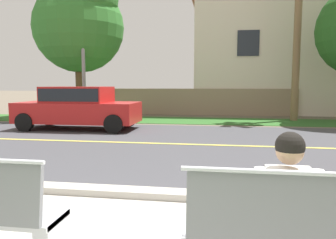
{
  "coord_description": "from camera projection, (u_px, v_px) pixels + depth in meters",
  "views": [
    {
      "loc": [
        0.81,
        -2.0,
        1.61
      ],
      "look_at": [
        -0.05,
        3.52,
        1.0
      ],
      "focal_mm": 34.27,
      "sensor_mm": 36.0,
      "label": 1
    }
  ],
  "objects": [
    {
      "name": "far_verge_grass",
      "position": [
        200.0,
        121.0,
        14.31
      ],
      "size": [
        48.0,
        2.8,
        0.02
      ],
      "primitive_type": "cube",
      "color": "#2D6026",
      "rests_on": "ground_plane"
    },
    {
      "name": "seated_person_white",
      "position": [
        285.0,
        200.0,
        2.59
      ],
      "size": [
        0.52,
        0.68,
        1.25
      ],
      "color": "#333D56",
      "rests_on": "ground_plane"
    },
    {
      "name": "streetlamp",
      "position": [
        84.0,
        24.0,
        14.45
      ],
      "size": [
        0.24,
        2.1,
        7.67
      ],
      "color": "gray",
      "rests_on": "ground_plane"
    },
    {
      "name": "curb_edge",
      "position": [
        159.0,
        194.0,
        4.57
      ],
      "size": [
        44.0,
        0.3,
        0.11
      ],
      "primitive_type": "cube",
      "color": "#ADA89E",
      "rests_on": "ground_plane"
    },
    {
      "name": "street_asphalt",
      "position": [
        187.0,
        144.0,
        8.65
      ],
      "size": [
        52.0,
        8.0,
        0.01
      ],
      "primitive_type": "cube",
      "color": "#424247",
      "rests_on": "ground_plane"
    },
    {
      "name": "shade_tree_far_left",
      "position": [
        81.0,
        20.0,
        15.76
      ],
      "size": [
        4.44,
        4.44,
        7.33
      ],
      "color": "brown",
      "rests_on": "ground_plane"
    },
    {
      "name": "road_centre_line",
      "position": [
        187.0,
        144.0,
        8.65
      ],
      "size": [
        48.0,
        0.14,
        0.01
      ],
      "primitive_type": "cube",
      "color": "#E0CC4C",
      "rests_on": "ground_plane"
    },
    {
      "name": "ground_plane",
      "position": [
        192.0,
        136.0,
        10.12
      ],
      "size": [
        140.0,
        140.0,
        0.0
      ],
      "primitive_type": "plane",
      "color": "#665B4C"
    },
    {
      "name": "car_red_far",
      "position": [
        78.0,
        106.0,
        11.56
      ],
      "size": [
        4.3,
        1.86,
        1.54
      ],
      "color": "red",
      "rests_on": "ground_plane"
    },
    {
      "name": "garden_wall",
      "position": [
        172.0,
        102.0,
        17.33
      ],
      "size": [
        13.0,
        0.36,
        1.4
      ],
      "primitive_type": "cube",
      "color": "gray",
      "rests_on": "ground_plane"
    },
    {
      "name": "house_across_street",
      "position": [
        282.0,
        49.0,
        19.19
      ],
      "size": [
        10.88,
        6.91,
        7.37
      ],
      "color": "beige",
      "rests_on": "ground_plane"
    },
    {
      "name": "bench_right",
      "position": [
        320.0,
        237.0,
        2.41
      ],
      "size": [
        2.08,
        0.48,
        1.01
      ],
      "color": "silver",
      "rests_on": "ground_plane"
    }
  ]
}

